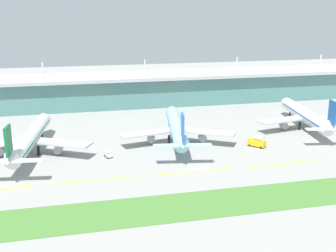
# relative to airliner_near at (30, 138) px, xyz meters

# --- Properties ---
(ground_plane) EXTENTS (600.00, 600.00, 0.00)m
(ground_plane) POSITION_rel_airliner_near_xyz_m (59.08, -30.54, -6.45)
(ground_plane) COLOR gray
(terminal_building) EXTENTS (288.00, 34.00, 26.83)m
(terminal_building) POSITION_rel_airliner_near_xyz_m (59.08, 80.73, 2.66)
(terminal_building) COLOR slate
(terminal_building) RESTS_ON ground
(airliner_near) EXTENTS (48.29, 65.60, 18.90)m
(airliner_near) POSITION_rel_airliner_near_xyz_m (0.00, 0.00, 0.00)
(airliner_near) COLOR silver
(airliner_near) RESTS_ON ground
(airliner_middle) EXTENTS (48.04, 63.00, 18.90)m
(airliner_middle) POSITION_rel_airliner_near_xyz_m (58.73, 1.78, -0.00)
(airliner_middle) COLOR #9ED1EA
(airliner_middle) RESTS_ON ground
(airliner_far) EXTENTS (48.11, 62.45, 18.90)m
(airliner_far) POSITION_rel_airliner_near_xyz_m (122.87, 8.47, -0.00)
(airliner_far) COLOR white
(airliner_far) RESTS_ON ground
(taxiway_stripe_mid_west) EXTENTS (28.00, 0.70, 0.04)m
(taxiway_stripe_mid_west) POSITION_rel_airliner_near_xyz_m (22.08, -32.67, -6.43)
(taxiway_stripe_mid_west) COLOR yellow
(taxiway_stripe_mid_west) RESTS_ON ground
(taxiway_stripe_centre) EXTENTS (28.00, 0.70, 0.04)m
(taxiway_stripe_centre) POSITION_rel_airliner_near_xyz_m (56.08, -32.67, -6.43)
(taxiway_stripe_centre) COLOR yellow
(taxiway_stripe_centre) RESTS_ON ground
(taxiway_stripe_mid_east) EXTENTS (28.00, 0.70, 0.04)m
(taxiway_stripe_mid_east) POSITION_rel_airliner_near_xyz_m (90.08, -32.67, -6.43)
(taxiway_stripe_mid_east) COLOR yellow
(taxiway_stripe_mid_east) RESTS_ON ground
(grass_verge) EXTENTS (300.00, 18.00, 0.10)m
(grass_verge) POSITION_rel_airliner_near_xyz_m (59.08, -57.87, -6.40)
(grass_verge) COLOR #477A33
(grass_verge) RESTS_ON ground
(fuel_truck) EXTENTS (6.60, 7.20, 4.95)m
(fuel_truck) POSITION_rel_airliner_near_xyz_m (89.16, -11.70, -4.19)
(fuel_truck) COLOR gold
(fuel_truck) RESTS_ON ground
(baggage_cart) EXTENTS (2.73, 3.92, 2.48)m
(baggage_cart) POSITION_rel_airliner_near_xyz_m (28.69, -10.72, -5.19)
(baggage_cart) COLOR silver
(baggage_cart) RESTS_ON ground
(safety_cone_left_wingtip) EXTENTS (0.56, 0.56, 0.70)m
(safety_cone_left_wingtip) POSITION_rel_airliner_near_xyz_m (66.55, -24.39, -6.10)
(safety_cone_left_wingtip) COLOR orange
(safety_cone_left_wingtip) RESTS_ON ground
(safety_cone_nose_front) EXTENTS (0.56, 0.56, 0.70)m
(safety_cone_nose_front) POSITION_rel_airliner_near_xyz_m (45.22, -19.44, -6.10)
(safety_cone_nose_front) COLOR orange
(safety_cone_nose_front) RESTS_ON ground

